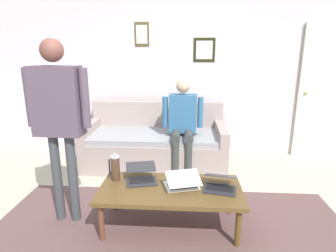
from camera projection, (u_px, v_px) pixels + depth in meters
ground_plane at (157, 229)px, 2.69m from camera, size 7.68×7.68×0.00m
area_rug at (170, 231)px, 2.64m from camera, size 3.41×1.64×0.01m
back_wall at (171, 70)px, 4.46m from camera, size 7.04×0.11×2.70m
interior_door at (326, 92)px, 4.30m from camera, size 0.82×0.09×2.05m
couch at (155, 144)px, 4.16m from camera, size 2.02×0.94×0.88m
coffee_table at (170, 192)px, 2.65m from camera, size 1.33×0.65×0.40m
laptop_left at (141, 176)px, 2.78m from camera, size 0.36×0.38×0.13m
laptop_center at (220, 185)px, 2.61m from camera, size 0.34×0.33×0.14m
laptop_right at (182, 183)px, 2.64m from camera, size 0.38×0.36×0.15m
french_press at (115, 168)px, 2.77m from camera, size 0.11×0.09×0.28m
person_standing at (58, 110)px, 2.56m from camera, size 0.61×0.22×1.75m
person_seated at (183, 120)px, 3.81m from camera, size 0.55×0.51×1.28m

